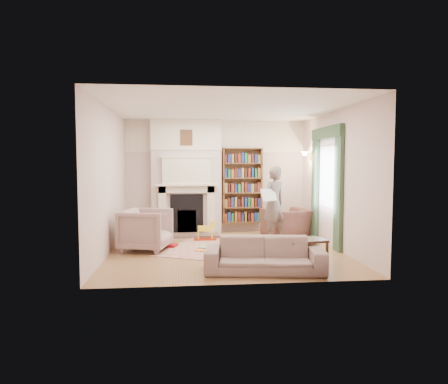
{
  "coord_description": "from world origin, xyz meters",
  "views": [
    {
      "loc": [
        -0.81,
        -7.82,
        1.74
      ],
      "look_at": [
        0.0,
        0.25,
        1.15
      ],
      "focal_mm": 32.0,
      "sensor_mm": 36.0,
      "label": 1
    }
  ],
  "objects": [
    {
      "name": "wall_left",
      "position": [
        -2.25,
        0.0,
        1.4
      ],
      "size": [
        0.0,
        4.5,
        4.5
      ],
      "primitive_type": "plane",
      "rotation": [
        1.57,
        0.0,
        1.57
      ],
      "color": "beige",
      "rests_on": "floor"
    },
    {
      "name": "wall_right",
      "position": [
        2.25,
        0.0,
        1.4
      ],
      "size": [
        0.0,
        4.5,
        4.5
      ],
      "primitive_type": "plane",
      "rotation": [
        1.57,
        0.0,
        -1.57
      ],
      "color": "beige",
      "rests_on": "floor"
    },
    {
      "name": "paraffin_heater",
      "position": [
        -1.55,
        1.21,
        0.28
      ],
      "size": [
        0.31,
        0.31,
        0.55
      ],
      "primitive_type": "cylinder",
      "rotation": [
        0.0,
        0.0,
        0.39
      ],
      "color": "#9EA1A5",
      "rests_on": "floor"
    },
    {
      "name": "armchair_left",
      "position": [
        -1.57,
        0.15,
        0.41
      ],
      "size": [
        1.1,
        1.08,
        0.83
      ],
      "primitive_type": "imported",
      "rotation": [
        0.0,
        0.0,
        1.32
      ],
      "color": "#BDAB9C",
      "rests_on": "floor"
    },
    {
      "name": "comic_annuals",
      "position": [
        0.11,
        -0.3,
        0.02
      ],
      "size": [
        1.21,
        0.71,
        0.02
      ],
      "color": "red",
      "rests_on": "rug"
    },
    {
      "name": "game_box_lid",
      "position": [
        -1.14,
        0.41,
        0.04
      ],
      "size": [
        0.39,
        0.32,
        0.06
      ],
      "primitive_type": "cube",
      "rotation": [
        0.0,
        0.0,
        -0.34
      ],
      "color": "maroon",
      "rests_on": "rug"
    },
    {
      "name": "wall_back",
      "position": [
        0.0,
        2.25,
        1.4
      ],
      "size": [
        4.5,
        0.0,
        4.5
      ],
      "primitive_type": "plane",
      "rotation": [
        1.57,
        0.0,
        0.0
      ],
      "color": "beige",
      "rests_on": "floor"
    },
    {
      "name": "fireplace",
      "position": [
        -0.75,
        2.05,
        1.39
      ],
      "size": [
        1.7,
        0.58,
        2.8
      ],
      "color": "beige",
      "rests_on": "floor"
    },
    {
      "name": "bookcase",
      "position": [
        0.65,
        2.12,
        1.18
      ],
      "size": [
        1.0,
        0.24,
        1.85
      ],
      "primitive_type": "cube",
      "color": "brown",
      "rests_on": "floor"
    },
    {
      "name": "ceiling",
      "position": [
        0.0,
        0.0,
        2.8
      ],
      "size": [
        4.5,
        4.5,
        0.0
      ],
      "primitive_type": "plane",
      "rotation": [
        3.14,
        0.0,
        0.0
      ],
      "color": "white",
      "rests_on": "wall_back"
    },
    {
      "name": "pelmet",
      "position": [
        2.19,
        0.4,
        2.38
      ],
      "size": [
        0.09,
        1.7,
        0.24
      ],
      "primitive_type": "cube",
      "color": "#2C452F",
      "rests_on": "wall_right"
    },
    {
      "name": "armchair_reading",
      "position": [
        1.61,
        1.4,
        0.32
      ],
      "size": [
        1.21,
        1.12,
        0.65
      ],
      "primitive_type": "imported",
      "rotation": [
        0.0,
        0.0,
        3.44
      ],
      "color": "#452C25",
      "rests_on": "floor"
    },
    {
      "name": "coffee_table",
      "position": [
        1.22,
        -1.3,
        0.23
      ],
      "size": [
        0.79,
        0.61,
        0.45
      ],
      "primitive_type": null,
      "rotation": [
        0.0,
        0.0,
        0.24
      ],
      "color": "black",
      "rests_on": "floor"
    },
    {
      "name": "window",
      "position": [
        2.23,
        0.4,
        1.45
      ],
      "size": [
        0.02,
        0.9,
        1.3
      ],
      "primitive_type": "cube",
      "color": "silver",
      "rests_on": "wall_right"
    },
    {
      "name": "man_reading",
      "position": [
        1.16,
        0.8,
        0.83
      ],
      "size": [
        0.73,
        0.65,
        1.67
      ],
      "primitive_type": "imported",
      "rotation": [
        0.0,
        0.0,
        3.67
      ],
      "color": "#5B4F49",
      "rests_on": "floor"
    },
    {
      "name": "board_game",
      "position": [
        -0.33,
        0.23,
        0.03
      ],
      "size": [
        0.44,
        0.44,
        0.03
      ],
      "primitive_type": "cube",
      "rotation": [
        0.0,
        0.0,
        -0.38
      ],
      "color": "#EAD452",
      "rests_on": "rug"
    },
    {
      "name": "floor",
      "position": [
        0.0,
        0.0,
        0.0
      ],
      "size": [
        4.5,
        4.5,
        0.0
      ],
      "primitive_type": "plane",
      "color": "brown",
      "rests_on": "ground"
    },
    {
      "name": "newspaper",
      "position": [
        1.01,
        0.6,
        1.06
      ],
      "size": [
        0.4,
        0.3,
        0.27
      ],
      "primitive_type": "cube",
      "rotation": [
        -0.35,
        0.0,
        0.52
      ],
      "color": "silver",
      "rests_on": "man_reading"
    },
    {
      "name": "sofa",
      "position": [
        0.45,
        -1.65,
        0.28
      ],
      "size": [
        1.97,
        0.98,
        0.55
      ],
      "primitive_type": "imported",
      "rotation": [
        0.0,
        0.0,
        -0.13
      ],
      "color": "gray",
      "rests_on": "floor"
    },
    {
      "name": "curtain_left",
      "position": [
        2.2,
        -0.3,
        1.2
      ],
      "size": [
        0.07,
        0.32,
        2.4
      ],
      "primitive_type": "cube",
      "color": "#2C452F",
      "rests_on": "floor"
    },
    {
      "name": "wall_sconce",
      "position": [
        2.03,
        1.5,
        1.9
      ],
      "size": [
        0.2,
        0.24,
        0.24
      ],
      "primitive_type": null,
      "color": "gold",
      "rests_on": "wall_right"
    },
    {
      "name": "rug",
      "position": [
        0.08,
        -0.04,
        0.01
      ],
      "size": [
        3.05,
        2.77,
        0.01
      ],
      "primitive_type": "cube",
      "rotation": [
        0.0,
        0.0,
        -0.43
      ],
      "color": "#C4B694",
      "rests_on": "floor"
    },
    {
      "name": "wall_front",
      "position": [
        0.0,
        -2.25,
        1.4
      ],
      "size": [
        4.5,
        0.0,
        4.5
      ],
      "primitive_type": "plane",
      "rotation": [
        -1.57,
        0.0,
        0.0
      ],
      "color": "beige",
      "rests_on": "floor"
    },
    {
      "name": "curtain_right",
      "position": [
        2.2,
        1.1,
        1.2
      ],
      "size": [
        0.07,
        0.32,
        2.4
      ],
      "primitive_type": "cube",
      "color": "#2C452F",
      "rests_on": "floor"
    },
    {
      "name": "rocking_horse",
      "position": [
        -0.35,
        1.05,
        0.22
      ],
      "size": [
        0.5,
        0.2,
        0.44
      ],
      "primitive_type": null,
      "rotation": [
        0.0,
        0.0,
        -0.0
      ],
      "color": "yellow",
      "rests_on": "rug"
    }
  ]
}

